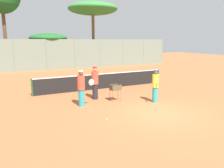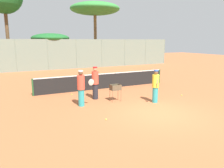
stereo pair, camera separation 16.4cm
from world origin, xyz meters
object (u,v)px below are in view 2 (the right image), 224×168
object	(u,v)px
player_yellow_shirt	(155,86)
ball_cart	(116,89)
player_white_outfit	(81,88)
parked_car	(64,61)
tennis_net	(105,81)
player_red_cap	(95,82)

from	to	relation	value
player_yellow_shirt	ball_cart	size ratio (longest dim) A/B	1.89
ball_cart	player_white_outfit	bearing A→B (deg)	-178.39
ball_cart	parked_car	size ratio (longest dim) A/B	0.22
tennis_net	ball_cart	distance (m)	3.31
tennis_net	player_white_outfit	size ratio (longest dim) A/B	5.25
player_red_cap	ball_cart	size ratio (longest dim) A/B	1.99
player_red_cap	player_white_outfit	bearing A→B (deg)	134.97
player_yellow_shirt	parked_car	distance (m)	19.20
player_white_outfit	player_yellow_shirt	xyz separation A→B (m)	(3.77, -1.14, -0.04)
parked_car	player_yellow_shirt	bearing A→B (deg)	-89.72
player_red_cap	ball_cart	xyz separation A→B (m)	(0.84, -0.91, -0.26)
player_red_cap	tennis_net	bearing A→B (deg)	-30.62
player_white_outfit	parked_car	bearing A→B (deg)	122.10
player_white_outfit	parked_car	size ratio (longest dim) A/B	0.44
tennis_net	parked_car	size ratio (longest dim) A/B	2.29
player_red_cap	player_yellow_shirt	distance (m)	3.36
player_yellow_shirt	ball_cart	distance (m)	2.16
tennis_net	player_yellow_shirt	distance (m)	4.53
player_red_cap	parked_car	world-z (taller)	player_red_cap
player_yellow_shirt	ball_cart	world-z (taller)	player_yellow_shirt
tennis_net	parked_car	world-z (taller)	parked_car
player_yellow_shirt	parked_car	xyz separation A→B (m)	(-0.10, 19.20, -0.25)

